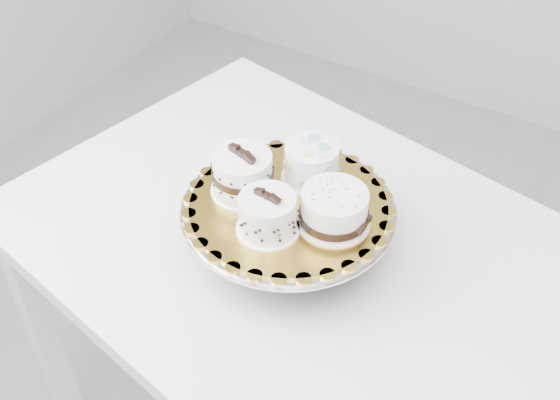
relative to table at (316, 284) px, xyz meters
The scene contains 7 objects.
table is the anchor object (origin of this frame).
cake_stand 0.16m from the table, 155.06° to the right, with size 0.36×0.36×0.10m.
cake_board 0.20m from the table, 155.06° to the right, with size 0.33×0.33×0.00m, color gold.
cake_swirl 0.24m from the table, 116.34° to the right, with size 0.10×0.10×0.08m.
cake_banded 0.26m from the table, 166.61° to the right, with size 0.12×0.12×0.09m.
cake_dots 0.24m from the table, 131.37° to the left, with size 0.11×0.11×0.07m.
cake_ribbon 0.22m from the table, 31.62° to the right, with size 0.12×0.12×0.06m.
Camera 1 is at (0.25, -0.72, 1.62)m, focal length 45.00 mm.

